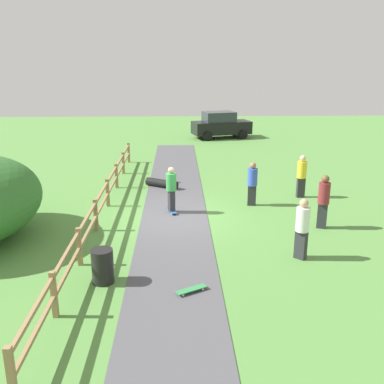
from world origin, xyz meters
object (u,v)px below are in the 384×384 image
(skater_fallen, at_px, (163,183))
(bystander_blue, at_px, (252,182))
(trash_bin, at_px, (103,266))
(bystander_yellow, at_px, (302,174))
(skater_riding, at_px, (171,187))
(skateboard_loose, at_px, (192,289))
(parked_car_black, at_px, (221,125))
(bystander_maroon, at_px, (324,199))
(bystander_white, at_px, (302,226))

(skater_fallen, bearing_deg, bystander_blue, -36.60)
(trash_bin, xyz_separation_m, bystander_yellow, (7.03, 7.08, 0.53))
(trash_bin, height_order, skater_riding, skater_riding)
(skateboard_loose, relative_size, parked_car_black, 0.18)
(bystander_yellow, relative_size, bystander_maroon, 0.96)
(bystander_white, bearing_deg, bystander_yellow, 74.71)
(skater_fallen, bearing_deg, skater_riding, -82.68)
(bystander_blue, height_order, bystander_maroon, bystander_maroon)
(bystander_yellow, bearing_deg, trash_bin, -134.81)
(trash_bin, height_order, bystander_blue, bystander_blue)
(bystander_yellow, xyz_separation_m, parked_car_black, (-1.93, 14.63, -0.02))
(trash_bin, height_order, skateboard_loose, trash_bin)
(skateboard_loose, distance_m, bystander_white, 3.79)
(bystander_blue, xyz_separation_m, bystander_white, (0.61, -4.85, 0.04))
(skateboard_loose, bearing_deg, skater_riding, 95.39)
(skater_riding, distance_m, bystander_blue, 3.24)
(skater_riding, relative_size, bystander_maroon, 0.93)
(skater_riding, bearing_deg, bystander_yellow, 18.44)
(parked_car_black, bearing_deg, bystander_maroon, -84.65)
(bystander_yellow, xyz_separation_m, bystander_white, (-1.60, -5.84, 0.01))
(skater_riding, distance_m, skateboard_loose, 6.00)
(skateboard_loose, bearing_deg, skater_fallen, 96.11)
(skater_riding, xyz_separation_m, skater_fallen, (-0.44, 3.45, -0.78))
(skateboard_loose, xyz_separation_m, parked_car_black, (2.86, 22.32, 0.87))
(skateboard_loose, height_order, parked_car_black, parked_car_black)
(skater_fallen, height_order, bystander_blue, bystander_blue)
(bystander_blue, distance_m, bystander_white, 4.89)
(parked_car_black, bearing_deg, bystander_blue, -91.02)
(skateboard_loose, xyz_separation_m, bystander_blue, (2.58, 6.70, 0.86))
(bystander_maroon, relative_size, bystander_white, 1.03)
(trash_bin, xyz_separation_m, skateboard_loose, (2.25, -0.61, -0.36))
(bystander_yellow, height_order, bystander_maroon, bystander_maroon)
(skateboard_loose, relative_size, bystander_blue, 0.46)
(skater_fallen, height_order, bystander_maroon, bystander_maroon)
(bystander_blue, xyz_separation_m, bystander_maroon, (1.98, -2.50, 0.08))
(skater_fallen, distance_m, bystander_yellow, 6.07)
(bystander_white, bearing_deg, bystander_blue, 97.14)
(skater_fallen, relative_size, parked_car_black, 0.34)
(bystander_blue, bearing_deg, bystander_yellow, 24.18)
(bystander_yellow, bearing_deg, parked_car_black, 97.51)
(skater_fallen, xyz_separation_m, bystander_maroon, (5.56, -5.16, 0.83))
(bystander_yellow, relative_size, bystander_white, 0.99)
(skater_fallen, height_order, parked_car_black, parked_car_black)
(skater_fallen, distance_m, bystander_blue, 4.52)
(bystander_white, bearing_deg, parked_car_black, 90.93)
(skater_riding, bearing_deg, skater_fallen, 97.32)
(trash_bin, bearing_deg, bystander_white, 12.82)
(skater_fallen, bearing_deg, parked_car_black, 73.43)
(bystander_yellow, height_order, parked_car_black, parked_car_black)
(bystander_blue, bearing_deg, bystander_white, -82.86)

